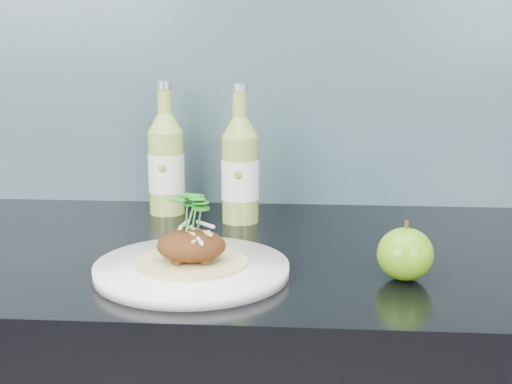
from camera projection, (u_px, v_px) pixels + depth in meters
The scene contains 6 objects.
subway_backsplash at pixel (250, 11), 1.27m from camera, with size 4.00×0.02×0.70m, color #6A99A7.
dinner_plate at pixel (192, 269), 0.93m from camera, with size 0.29×0.29×0.02m.
pork_taco at pixel (191, 243), 0.93m from camera, with size 0.15×0.15×0.10m.
green_apple at pixel (405, 254), 0.91m from camera, with size 0.08×0.08×0.08m.
cider_bottle_left at pixel (166, 164), 1.24m from camera, with size 0.07×0.07×0.23m.
cider_bottle_right at pixel (240, 170), 1.19m from camera, with size 0.08×0.08×0.23m.
Camera 1 is at (0.11, 0.68, 1.21)m, focal length 50.00 mm.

